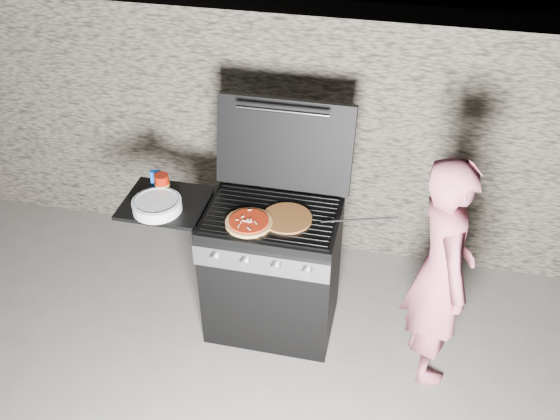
% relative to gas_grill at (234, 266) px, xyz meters
% --- Properties ---
extents(ground, '(50.00, 50.00, 0.00)m').
position_rel_gas_grill_xyz_m(ground, '(0.25, 0.00, -0.46)').
color(ground, '#665F5A').
extents(stone_wall, '(8.00, 0.35, 1.80)m').
position_rel_gas_grill_xyz_m(stone_wall, '(0.25, 1.05, 0.44)').
color(stone_wall, '#786E5C').
rests_on(stone_wall, ground).
extents(gas_grill, '(1.34, 0.79, 0.91)m').
position_rel_gas_grill_xyz_m(gas_grill, '(0.00, 0.00, 0.00)').
color(gas_grill, black).
rests_on(gas_grill, ground).
extents(pizza_topped, '(0.36, 0.36, 0.03)m').
position_rel_gas_grill_xyz_m(pizza_topped, '(0.14, -0.12, 0.47)').
color(pizza_topped, '#A96133').
rests_on(pizza_topped, gas_grill).
extents(pizza_plain, '(0.31, 0.31, 0.02)m').
position_rel_gas_grill_xyz_m(pizza_plain, '(0.35, -0.03, 0.46)').
color(pizza_plain, '#AE632F').
rests_on(pizza_plain, gas_grill).
extents(sauce_jar, '(0.10, 0.10, 0.14)m').
position_rel_gas_grill_xyz_m(sauce_jar, '(-0.46, 0.07, 0.52)').
color(sauce_jar, maroon).
rests_on(sauce_jar, gas_grill).
extents(blue_carton, '(0.07, 0.05, 0.13)m').
position_rel_gas_grill_xyz_m(blue_carton, '(-0.51, 0.11, 0.51)').
color(blue_carton, '#0740A6').
rests_on(blue_carton, gas_grill).
extents(plate_stack, '(0.32, 0.32, 0.07)m').
position_rel_gas_grill_xyz_m(plate_stack, '(-0.43, -0.10, 0.48)').
color(plate_stack, white).
rests_on(plate_stack, gas_grill).
extents(person, '(0.50, 0.63, 1.50)m').
position_rel_gas_grill_xyz_m(person, '(1.25, -0.12, 0.30)').
color(person, '#B6596D').
rests_on(person, ground).
extents(tongs, '(0.44, 0.05, 0.09)m').
position_rel_gas_grill_xyz_m(tongs, '(0.76, 0.00, 0.50)').
color(tongs, black).
rests_on(tongs, gas_grill).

